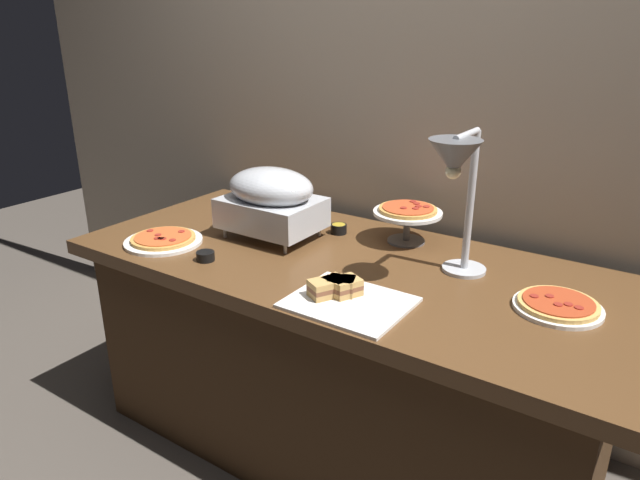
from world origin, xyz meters
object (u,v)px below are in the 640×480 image
at_px(pizza_plate_center, 558,305).
at_px(sandwich_platter, 343,294).
at_px(pizza_plate_front, 163,240).
at_px(heat_lamp, 457,172).
at_px(pizza_plate_raised_stand, 408,214).
at_px(chafing_dish, 271,199).
at_px(sauce_cup_far, 339,228).
at_px(sauce_cup_near, 205,256).

xyz_separation_m(pizza_plate_center, sandwich_platter, (-0.53, -0.29, 0.01)).
bearing_deg(pizza_plate_front, pizza_plate_center, 11.35).
distance_m(pizza_plate_center, sandwich_platter, 0.60).
relative_size(heat_lamp, pizza_plate_raised_stand, 1.87).
bearing_deg(heat_lamp, chafing_dish, 177.00).
bearing_deg(chafing_dish, sandwich_platter, -31.14).
relative_size(chafing_dish, sandwich_platter, 1.06).
xyz_separation_m(pizza_plate_front, sandwich_platter, (0.79, -0.03, 0.01)).
distance_m(chafing_dish, pizza_plate_raised_stand, 0.50).
bearing_deg(chafing_dish, sauce_cup_far, 42.42).
height_order(pizza_plate_center, sandwich_platter, sandwich_platter).
height_order(pizza_plate_front, sauce_cup_near, same).
distance_m(pizza_plate_front, sauce_cup_near, 0.25).
bearing_deg(pizza_plate_front, sandwich_platter, -1.98).
bearing_deg(sandwich_platter, chafing_dish, 148.86).
height_order(chafing_dish, heat_lamp, heat_lamp).
relative_size(sandwich_platter, sauce_cup_near, 5.39).
height_order(sauce_cup_near, sauce_cup_far, sauce_cup_far).
relative_size(heat_lamp, sandwich_platter, 1.40).
distance_m(pizza_plate_center, pizza_plate_raised_stand, 0.64).
bearing_deg(sauce_cup_far, pizza_plate_raised_stand, 13.84).
bearing_deg(sandwich_platter, pizza_plate_center, 28.88).
bearing_deg(pizza_plate_center, chafing_dish, 179.39).
xyz_separation_m(sauce_cup_near, sauce_cup_far, (0.23, 0.48, 0.00)).
bearing_deg(sauce_cup_near, pizza_plate_raised_stand, 48.24).
bearing_deg(chafing_dish, pizza_plate_raised_stand, 27.89).
relative_size(chafing_dish, pizza_plate_front, 1.26).
distance_m(pizza_plate_center, sauce_cup_far, 0.86).
bearing_deg(chafing_dish, pizza_plate_center, -0.61).
xyz_separation_m(chafing_dish, sauce_cup_near, (-0.04, -0.31, -0.13)).
xyz_separation_m(chafing_dish, pizza_plate_front, (-0.29, -0.27, -0.13)).
distance_m(heat_lamp, pizza_plate_front, 1.08).
bearing_deg(sauce_cup_near, pizza_plate_front, 172.44).
height_order(heat_lamp, sauce_cup_near, heat_lamp).
height_order(sandwich_platter, sauce_cup_near, sandwich_platter).
xyz_separation_m(pizza_plate_center, sauce_cup_far, (-0.84, 0.18, 0.01)).
relative_size(pizza_plate_front, sauce_cup_near, 4.56).
bearing_deg(sandwich_platter, pizza_plate_front, 178.02).
xyz_separation_m(chafing_dish, pizza_plate_raised_stand, (0.44, 0.23, -0.04)).
bearing_deg(pizza_plate_raised_stand, pizza_plate_center, -22.50).
distance_m(heat_lamp, pizza_plate_raised_stand, 0.46).
xyz_separation_m(heat_lamp, pizza_plate_raised_stand, (-0.27, 0.27, -0.25)).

